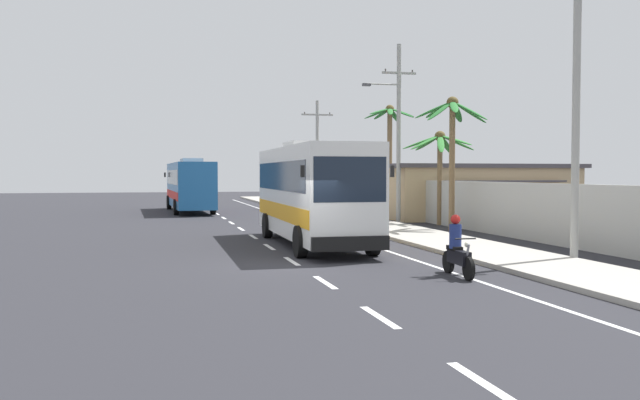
# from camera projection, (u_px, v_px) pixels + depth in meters

# --- Properties ---
(ground_plane) EXTENTS (160.00, 160.00, 0.00)m
(ground_plane) POSITION_uv_depth(u_px,v_px,m) (296.00, 264.00, 19.95)
(ground_plane) COLOR #28282D
(sidewalk_kerb) EXTENTS (3.20, 90.00, 0.14)m
(sidewalk_kerb) POSITION_uv_depth(u_px,v_px,m) (394.00, 230.00, 31.28)
(sidewalk_kerb) COLOR #A8A399
(sidewalk_kerb) RESTS_ON ground
(lane_markings) EXTENTS (3.94, 71.00, 0.01)m
(lane_markings) POSITION_uv_depth(u_px,v_px,m) (285.00, 226.00, 34.42)
(lane_markings) COLOR white
(lane_markings) RESTS_ON ground
(boundary_wall) EXTENTS (0.24, 60.00, 2.33)m
(boundary_wall) POSITION_uv_depth(u_px,v_px,m) (435.00, 202.00, 36.03)
(boundary_wall) COLOR #B2B2AD
(boundary_wall) RESTS_ON ground
(coach_bus_foreground) EXTENTS (2.95, 10.65, 3.95)m
(coach_bus_foreground) POSITION_uv_depth(u_px,v_px,m) (312.00, 191.00, 25.26)
(coach_bus_foreground) COLOR white
(coach_bus_foreground) RESTS_ON ground
(coach_bus_far_lane) EXTENTS (3.19, 11.53, 3.72)m
(coach_bus_far_lane) POSITION_uv_depth(u_px,v_px,m) (190.00, 184.00, 47.03)
(coach_bus_far_lane) COLOR #2366A8
(coach_bus_far_lane) RESTS_ON ground
(motorcycle_beside_bus) EXTENTS (0.56, 1.96, 1.64)m
(motorcycle_beside_bus) POSITION_uv_depth(u_px,v_px,m) (308.00, 214.00, 33.95)
(motorcycle_beside_bus) COLOR black
(motorcycle_beside_bus) RESTS_ON ground
(motorcycle_trailing) EXTENTS (0.56, 1.96, 1.62)m
(motorcycle_trailing) POSITION_uv_depth(u_px,v_px,m) (457.00, 251.00, 17.59)
(motorcycle_trailing) COLOR black
(motorcycle_trailing) RESTS_ON ground
(pedestrian_near_kerb) EXTENTS (0.36, 0.36, 1.77)m
(pedestrian_near_kerb) POSITION_uv_depth(u_px,v_px,m) (363.00, 204.00, 36.11)
(pedestrian_near_kerb) COLOR #75388E
(pedestrian_near_kerb) RESTS_ON sidewalk_kerb
(pedestrian_midwalk) EXTENTS (0.36, 0.36, 1.56)m
(pedestrian_midwalk) POSITION_uv_depth(u_px,v_px,m) (326.00, 201.00, 41.94)
(pedestrian_midwalk) COLOR black
(pedestrian_midwalk) RESTS_ON sidewalk_kerb
(utility_pole_nearest) EXTENTS (2.09, 0.24, 9.88)m
(utility_pole_nearest) POSITION_uv_depth(u_px,v_px,m) (576.00, 94.00, 20.31)
(utility_pole_nearest) COLOR #9E9E99
(utility_pole_nearest) RESTS_ON ground
(utility_pole_mid) EXTENTS (3.04, 0.24, 9.73)m
(utility_pole_mid) POSITION_uv_depth(u_px,v_px,m) (398.00, 129.00, 36.48)
(utility_pole_mid) COLOR #9E9E99
(utility_pole_mid) RESTS_ON ground
(utility_pole_far) EXTENTS (2.54, 0.24, 8.40)m
(utility_pole_far) POSITION_uv_depth(u_px,v_px,m) (317.00, 152.00, 52.46)
(utility_pole_far) COLOR #9E9E99
(utility_pole_far) RESTS_ON ground
(palm_nearest) EXTENTS (3.86, 3.76, 4.93)m
(palm_nearest) POSITION_uv_depth(u_px,v_px,m) (439.00, 153.00, 34.97)
(palm_nearest) COLOR brown
(palm_nearest) RESTS_ON ground
(palm_second) EXTENTS (3.37, 3.33, 7.09)m
(palm_second) POSITION_uv_depth(u_px,v_px,m) (390.00, 137.00, 42.78)
(palm_second) COLOR brown
(palm_second) RESTS_ON ground
(palm_third) EXTENTS (3.33, 3.55, 6.31)m
(palm_third) POSITION_uv_depth(u_px,v_px,m) (452.00, 131.00, 31.38)
(palm_third) COLOR brown
(palm_third) RESTS_ON ground
(roadside_building) EXTENTS (11.91, 7.14, 3.27)m
(roadside_building) POSITION_uv_depth(u_px,v_px,m) (473.00, 191.00, 41.02)
(roadside_building) COLOR tan
(roadside_building) RESTS_ON ground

